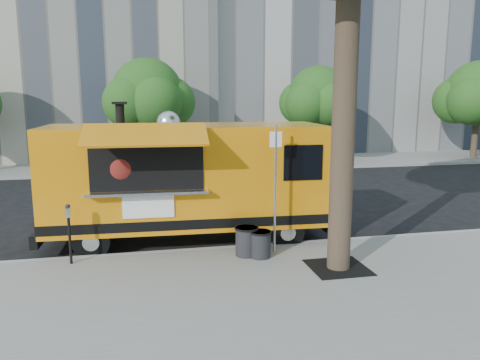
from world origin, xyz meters
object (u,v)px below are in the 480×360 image
at_px(sign_post, 275,181).
at_px(trash_bin_right, 261,243).
at_px(food_truck, 186,178).
at_px(trash_bin_left, 247,240).
at_px(far_tree_c, 318,97).
at_px(far_tree_b, 147,94).
at_px(far_tree_d, 479,94).
at_px(parking_meter, 69,227).

distance_m(sign_post, trash_bin_right, 1.45).
xyz_separation_m(food_truck, trash_bin_left, (1.20, -1.78, -1.19)).
distance_m(far_tree_c, sign_post, 15.48).
bearing_deg(far_tree_b, trash_bin_left, -82.56).
bearing_deg(trash_bin_left, food_truck, 123.96).
height_order(far_tree_b, trash_bin_right, far_tree_b).
distance_m(far_tree_d, sign_post, 21.79).
relative_size(trash_bin_left, trash_bin_right, 1.10).
bearing_deg(parking_meter, trash_bin_left, -3.83).
distance_m(far_tree_d, trash_bin_right, 22.43).
bearing_deg(far_tree_d, sign_post, -139.30).
bearing_deg(food_truck, trash_bin_right, -50.77).
height_order(food_truck, trash_bin_left, food_truck).
height_order(far_tree_c, far_tree_d, far_tree_d).
xyz_separation_m(far_tree_b, trash_bin_right, (2.15, -14.50, -3.36)).
bearing_deg(sign_post, far_tree_b, 100.15).
xyz_separation_m(far_tree_c, trash_bin_left, (-7.13, -14.01, -3.21)).
xyz_separation_m(far_tree_b, trash_bin_left, (1.87, -14.31, -3.33)).
relative_size(far_tree_c, trash_bin_right, 8.61).
height_order(far_tree_b, parking_meter, far_tree_b).
distance_m(far_tree_c, parking_meter, 17.82).
height_order(sign_post, parking_meter, sign_post).
distance_m(parking_meter, trash_bin_left, 3.91).
relative_size(far_tree_d, parking_meter, 4.23).
distance_m(far_tree_b, far_tree_d, 19.00).
relative_size(food_truck, trash_bin_right, 12.14).
height_order(far_tree_d, food_truck, far_tree_d).
distance_m(far_tree_d, food_truck, 22.25).
bearing_deg(food_truck, far_tree_c, 58.10).
relative_size(sign_post, food_truck, 0.41).
distance_m(far_tree_b, trash_bin_right, 15.04).
relative_size(sign_post, trash_bin_left, 4.52).
xyz_separation_m(far_tree_b, far_tree_d, (19.00, -0.10, 0.06)).
bearing_deg(sign_post, trash_bin_right, -147.86).
distance_m(far_tree_b, far_tree_c, 9.01).
bearing_deg(food_truck, sign_post, -40.12).
bearing_deg(trash_bin_left, trash_bin_right, -34.41).
distance_m(food_truck, trash_bin_left, 2.45).
xyz_separation_m(far_tree_b, sign_post, (2.55, -14.25, -1.98)).
bearing_deg(far_tree_b, trash_bin_right, -81.57).
bearing_deg(sign_post, food_truck, 137.52).
bearing_deg(trash_bin_right, trash_bin_left, 145.59).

